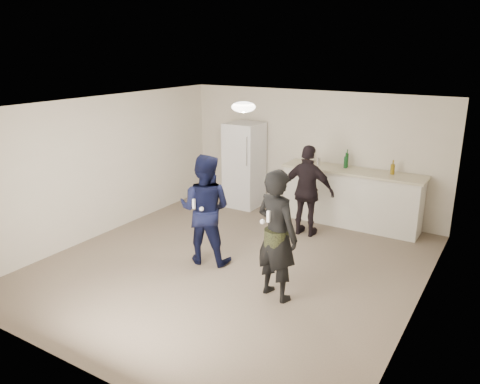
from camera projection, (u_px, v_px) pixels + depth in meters
The scene contains 21 objects.
floor at pixel (233, 264), 7.43m from camera, with size 6.00×6.00×0.00m, color #6B5B4C.
ceiling at pixel (233, 106), 6.69m from camera, with size 6.00×6.00×0.00m, color silver.
wall_back at pixel (312, 153), 9.51m from camera, with size 6.00×6.00×0.00m, color beige.
wall_front at pixel (71, 264), 4.62m from camera, with size 6.00×6.00×0.00m, color beige.
wall_left at pixel (105, 166), 8.44m from camera, with size 6.00×6.00×0.00m, color beige.
wall_right at pixel (424, 223), 5.69m from camera, with size 6.00×6.00×0.00m, color beige.
counter at pixel (351, 199), 8.96m from camera, with size 2.60×0.56×1.05m, color silver.
counter_top at pixel (353, 171), 8.80m from camera, with size 2.68×0.64×0.04m, color beige.
fridge at pixel (244, 165), 9.97m from camera, with size 0.70×0.70×1.80m, color white.
fridge_handle at pixel (247, 151), 9.41m from camera, with size 0.02×0.02×0.60m, color silver.
ceiling_dome at pixel (244, 107), 6.95m from camera, with size 0.36×0.36×0.16m, color white.
shaker at pixel (318, 162), 9.07m from camera, with size 0.08×0.08×0.17m, color silver.
man at pixel (205, 209), 7.30m from camera, with size 0.85×0.66×1.75m, color #0F1542.
woman at pixel (277, 235), 6.22m from camera, with size 0.66×0.43×1.81m, color black.
camo_shorts at pixel (277, 239), 6.24m from camera, with size 0.34×0.34×0.28m, color #30391A.
spectator at pixel (308, 191), 8.38m from camera, with size 0.98×0.41×1.67m, color black.
remote_man at pixel (194, 204), 7.03m from camera, with size 0.04×0.04×0.15m, color white.
nunchuk_man at pixel (202, 209), 7.01m from camera, with size 0.07×0.07×0.07m, color silver.
remote_woman at pixel (268, 216), 5.91m from camera, with size 0.04×0.04×0.15m, color white.
nunchuk_woman at pixel (263, 222), 6.02m from camera, with size 0.07×0.07×0.07m, color white.
bottle_cluster at pixel (345, 162), 8.89m from camera, with size 1.68×0.30×0.27m.
Camera 1 is at (3.63, -5.71, 3.29)m, focal length 35.00 mm.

